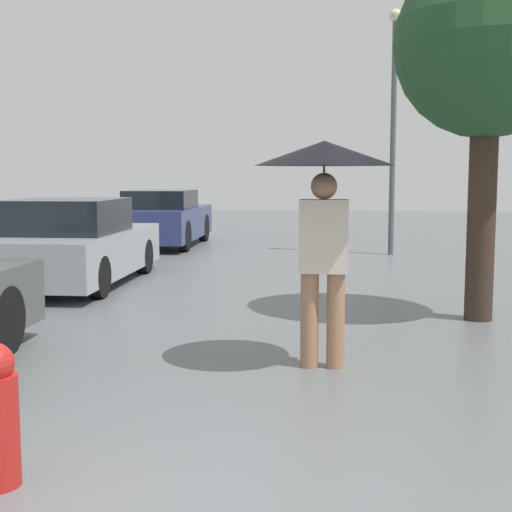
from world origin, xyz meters
TOP-DOWN VIEW (x-y plane):
  - pedestrian at (0.44, 3.16)m, footprint 1.17×1.17m
  - parked_car_middle at (-3.32, 7.50)m, footprint 1.75×3.93m
  - parked_car_farthest at (-3.25, 13.36)m, footprint 1.66×3.98m
  - tree at (2.21, 5.35)m, footprint 2.05×2.05m
  - street_lamp at (1.84, 12.00)m, footprint 0.25×0.25m

SIDE VIEW (x-z plane):
  - parked_car_middle at x=-3.32m, z-range -0.05..1.23m
  - parked_car_farthest at x=-3.25m, z-range -0.03..1.26m
  - pedestrian at x=0.44m, z-range 0.60..2.52m
  - street_lamp at x=1.84m, z-range 0.41..5.33m
  - tree at x=2.21m, z-range 0.97..5.06m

